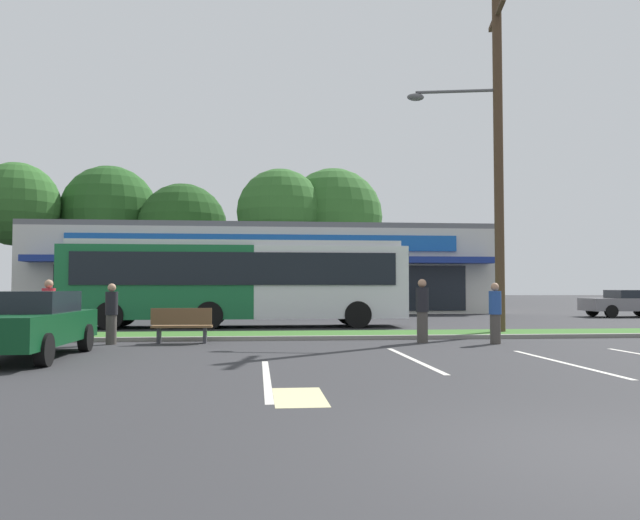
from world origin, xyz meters
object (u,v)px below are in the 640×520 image
utility_pole (494,153)px  bus_stop_bench (182,325)px  car_0 (627,303)px  city_bus (237,281)px  pedestrian_near_bench (48,312)px  pedestrian_mid (495,313)px  pedestrian_far (111,314)px  pedestrian_by_pole (422,311)px  car_2 (27,323)px

utility_pole → bus_stop_bench: 11.06m
car_0 → city_bus: bearing=18.5°
pedestrian_near_bench → pedestrian_mid: (11.81, -1.01, -0.04)m
pedestrian_far → bus_stop_bench: bearing=164.2°
pedestrian_far → city_bus: bearing=-132.2°
city_bus → pedestrian_by_pole: city_bus is taller
car_2 → pedestrian_near_bench: 3.51m
utility_pole → pedestrian_far: bearing=-169.1°
pedestrian_near_bench → bus_stop_bench: bearing=-164.9°
pedestrian_mid → pedestrian_far: (-10.14, 0.82, -0.01)m
city_bus → pedestrian_near_bench: city_bus is taller
utility_pole → pedestrian_mid: (-1.18, -3.00, -4.96)m
utility_pole → pedestrian_near_bench: utility_pole is taller
utility_pole → car_2: size_ratio=2.29×
bus_stop_bench → car_0: car_0 is taller
pedestrian_near_bench → pedestrian_far: size_ratio=1.06×
bus_stop_bench → car_0: (20.88, 13.64, 0.22)m
pedestrian_near_bench → city_bus: bearing=-107.6°
car_2 → pedestrian_near_bench: size_ratio=2.78×
city_bus → pedestrian_mid: 10.72m
city_bus → pedestrian_by_pole: bearing=-55.0°
car_0 → car_2: size_ratio=0.89×
city_bus → pedestrian_near_bench: 8.50m
city_bus → car_2: 11.27m
car_2 → pedestrian_far: pedestrian_far is taller
car_2 → utility_pole: bearing=113.8°
utility_pole → pedestrian_by_pole: bearing=-141.2°
car_0 → car_2: (-23.71, -17.01, 0.01)m
bus_stop_bench → pedestrian_by_pole: pedestrian_by_pole is taller
car_2 → pedestrian_near_bench: bearing=-169.3°
car_0 → pedestrian_far: bearing=31.2°
utility_pole → pedestrian_mid: 5.91m
city_bus → bus_stop_bench: bearing=-100.2°
utility_pole → pedestrian_mid: utility_pole is taller
pedestrian_near_bench → pedestrian_mid: 11.85m
utility_pole → pedestrian_far: (-11.32, -2.17, -4.97)m
pedestrian_mid → pedestrian_far: 10.18m
bus_stop_bench → pedestrian_near_bench: 3.50m
car_2 → pedestrian_mid: (11.16, 2.44, 0.08)m
pedestrian_near_bench → pedestrian_far: pedestrian_near_bench is taller
car_2 → pedestrian_by_pole: size_ratio=2.74×
car_0 → pedestrian_by_pole: (-14.39, -14.00, 0.14)m
car_0 → pedestrian_far: (-22.70, -13.74, 0.08)m
car_2 → city_bus: bearing=158.6°
city_bus → pedestrian_by_pole: size_ratio=7.40×
utility_pole → pedestrian_near_bench: bearing=-171.3°
utility_pole → car_0: size_ratio=2.56×
utility_pole → pedestrian_by_pole: utility_pole is taller
bus_stop_bench → pedestrian_mid: (8.32, -0.93, 0.31)m
car_2 → pedestrian_far: 3.42m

